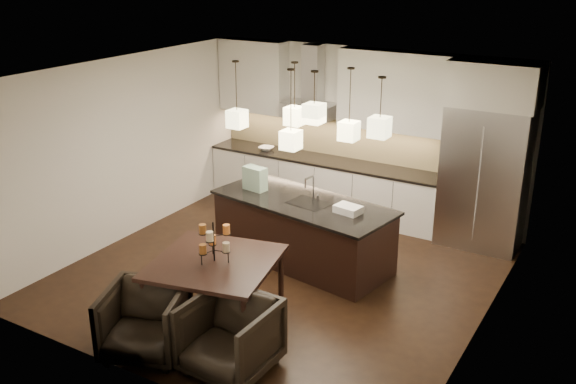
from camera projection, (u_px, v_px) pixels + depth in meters
The scene contains 37 objects.
floor at pixel (281, 274), 8.97m from camera, with size 5.50×5.50×0.02m, color black.
ceiling at pixel (280, 72), 7.99m from camera, with size 5.50×5.50×0.02m, color white.
wall_back at pixel (366, 132), 10.70m from camera, with size 5.50×0.02×2.80m, color silver.
wall_front at pixel (134, 259), 6.25m from camera, with size 5.50×0.02×2.80m, color silver.
wall_left at pixel (126, 149), 9.79m from camera, with size 0.02×5.50×2.80m, color silver.
wall_right at pixel (491, 220), 7.16m from camera, with size 0.02×5.50×2.80m, color silver.
refrigerator at pixel (484, 178), 9.51m from camera, with size 1.20×0.72×2.15m, color #B7B7BA.
fridge_panel at pixel (495, 84), 9.02m from camera, with size 1.26×0.72×0.65m, color silver.
lower_cabinets at pixel (322, 185), 11.07m from camera, with size 4.21×0.62×0.88m, color silver.
countertop at pixel (323, 160), 10.91m from camera, with size 4.21×0.66×0.04m, color black.
backsplash at pixel (331, 137), 11.04m from camera, with size 4.21×0.02×0.63m, color beige.
upper_cab_left at pixel (254, 76), 11.28m from camera, with size 1.25×0.35×1.25m, color silver.
upper_cab_right at pixel (395, 91), 10.02m from camera, with size 1.86×0.35×1.25m, color silver.
hood_canopy at pixel (309, 110), 10.81m from camera, with size 0.90×0.52×0.24m, color #B7B7BA.
hood_chimney at pixel (313, 74), 10.69m from camera, with size 0.30×0.28×0.96m, color #B7B7BA.
fruit_bowl at pixel (266, 148), 11.38m from camera, with size 0.26×0.26×0.06m, color silver.
island_body at pixel (303, 233), 9.18m from camera, with size 2.54×1.02×0.90m, color black.
island_top at pixel (303, 202), 9.01m from camera, with size 2.62×1.10×0.04m, color black.
faucet at pixel (313, 188), 8.95m from camera, with size 0.10×0.24×0.39m, color silver, non-canonical shape.
tote_bag at pixel (255, 178), 9.38m from camera, with size 0.35×0.18×0.35m, color #236131.
food_container at pixel (348, 209), 8.57m from camera, with size 0.35×0.24×0.10m, color silver.
dining_table at pixel (216, 292), 7.64m from camera, with size 1.38×1.38×0.83m, color black, non-canonical shape.
candelabra at pixel (214, 242), 7.41m from camera, with size 0.40×0.40×0.49m, color black, non-canonical shape.
candle_a at pixel (226, 247), 7.38m from camera, with size 0.08×0.08×0.11m, color beige.
candle_b at pixel (212, 240), 7.56m from camera, with size 0.08×0.08×0.11m, color orange.
candle_c at pixel (203, 249), 7.33m from camera, with size 0.08×0.08×0.11m, color #985822.
candle_d at pixel (226, 229), 7.41m from camera, with size 0.08×0.08×0.11m, color orange.
candle_e at pixel (203, 229), 7.42m from camera, with size 0.08×0.08×0.11m, color #985822.
candle_f at pixel (210, 236), 7.23m from camera, with size 0.08×0.08×0.11m, color beige.
armchair_left at pixel (145, 322), 7.04m from camera, with size 0.85×0.88×0.80m, color black.
armchair_right at pixel (230, 337), 6.74m from camera, with size 0.87×0.90×0.82m, color black.
pendant_a at pixel (237, 119), 9.20m from camera, with size 0.24×0.24×0.26m, color #FFF5AF.
pendant_b at pixel (294, 116), 9.09m from camera, with size 0.24×0.24×0.26m, color #FFF5AF.
pendant_c at pixel (314, 113), 8.34m from camera, with size 0.24×0.24×0.26m, color #FFF5AF.
pendant_d at pixel (349, 131), 8.67m from camera, with size 0.24×0.24×0.26m, color #FFF5AF.
pendant_e at pixel (380, 127), 7.98m from camera, with size 0.24×0.24×0.26m, color #FFF5AF.
pendant_f at pixel (291, 140), 8.62m from camera, with size 0.24×0.24×0.26m, color #FFF5AF.
Camera 1 is at (4.16, -6.84, 4.19)m, focal length 40.00 mm.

